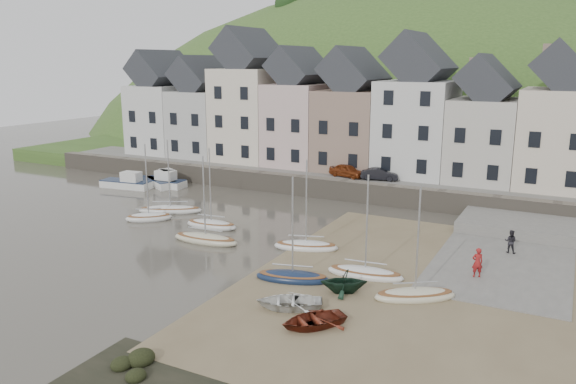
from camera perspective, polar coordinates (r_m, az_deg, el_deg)
The scene contains 26 objects.
ground at distance 36.69m, azimuth -4.35°, elevation -6.47°, with size 160.00×160.00×0.00m, color #4D473C.
quay_land at distance 65.02m, azimuth 10.62°, elevation 2.69°, with size 90.00×30.00×1.50m, color #395823.
quay_street at distance 54.15m, azimuth 7.09°, elevation 1.60°, with size 70.00×7.00×0.10m, color slate.
seawall at distance 51.09m, azimuth 5.69°, elevation 0.20°, with size 70.00×1.20×1.80m, color slate.
beach at distance 32.61m, azimuth 12.57°, elevation -9.27°, with size 18.00×26.00×0.06m, color brown.
slipway at distance 39.41m, azimuth 21.29°, elevation -5.87°, with size 8.00×18.00×0.12m, color slate.
hillside at distance 97.15m, azimuth 12.19°, elevation -5.33°, with size 134.40×84.00×84.00m.
townhouse_terrace at distance 56.05m, azimuth 10.22°, elevation 7.85°, with size 61.05×8.00×13.93m.
sailboat_0 at distance 47.67m, azimuth -11.84°, elevation -1.76°, with size 5.38×3.78×6.32m.
sailboat_1 at distance 45.77m, azimuth -13.94°, elevation -2.48°, with size 3.76×3.42×6.32m.
sailboat_2 at distance 39.52m, azimuth -8.37°, elevation -4.72°, with size 5.06×1.87×6.32m.
sailboat_3 at distance 42.86m, azimuth -7.78°, elevation -3.28°, with size 4.28×1.90×6.32m.
sailboat_4 at distance 37.67m, azimuth 1.84°, elevation -5.48°, with size 4.58×2.77×6.32m.
sailboat_5 at distance 32.46m, azimuth 0.47°, elevation -8.60°, with size 4.53×2.58×6.32m.
sailboat_6 at distance 33.32m, azimuth 7.85°, elevation -8.14°, with size 4.67×1.94×6.32m.
sailboat_7 at distance 30.85m, azimuth 12.76°, elevation -10.15°, with size 4.50×3.66×6.32m.
motorboat_0 at distance 57.89m, azimuth -12.64°, elevation 1.15°, with size 4.72×3.66×1.70m.
motorboat_1 at distance 57.85m, azimuth -15.97°, elevation 0.95°, with size 5.41×2.40×1.70m.
motorboat_2 at distance 57.68m, azimuth -12.74°, elevation 1.10°, with size 5.55×1.99×1.70m.
rowboat_white at distance 28.99m, azimuth 0.11°, elevation -11.05°, with size 2.40×3.36×0.70m, color silver.
rowboat_green at distance 30.81m, azimuth 5.69°, elevation -8.98°, with size 2.16×2.51×1.32m, color black.
rowboat_red at distance 27.18m, azimuth 2.55°, elevation -12.82°, with size 2.29×3.21×0.66m, color maroon.
person_red at distance 34.32m, azimuth 18.67°, elevation -6.79°, with size 0.64×0.42×1.75m, color maroon.
person_dark at distance 39.29m, azimuth 21.66°, elevation -4.69°, with size 0.75×0.58×1.54m, color black.
car_left at distance 53.35m, azimuth 6.02°, elevation 2.17°, with size 1.43×3.55×1.21m, color maroon.
car_right at distance 52.30m, azimuth 9.29°, elevation 1.80°, with size 1.18×3.38×1.11m, color black.
Camera 1 is at (18.32, -29.32, 12.29)m, focal length 35.03 mm.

